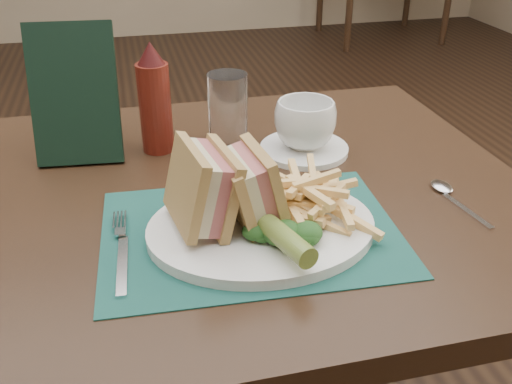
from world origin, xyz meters
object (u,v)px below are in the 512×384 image
at_px(table_main, 236,365).
at_px(plate, 261,228).
at_px(coffee_cup, 305,124).
at_px(check_presenter, 75,94).
at_px(saucer, 304,149).
at_px(ketchup_bottle, 154,98).
at_px(sandwich_half_b, 235,189).
at_px(placemat, 251,232).
at_px(sandwich_half_a, 186,190).
at_px(drinking_glass, 228,112).

xyz_separation_m(table_main, plate, (0.01, -0.14, 0.38)).
distance_m(coffee_cup, check_presenter, 0.37).
height_order(saucer, ketchup_bottle, ketchup_bottle).
height_order(table_main, plate, plate).
height_order(plate, sandwich_half_b, sandwich_half_b).
distance_m(placemat, saucer, 0.26).
bearing_deg(table_main, plate, -84.97).
distance_m(saucer, check_presenter, 0.38).
relative_size(sandwich_half_a, ketchup_bottle, 0.61).
bearing_deg(table_main, saucer, 32.94).
relative_size(table_main, check_presenter, 4.03).
height_order(coffee_cup, drinking_glass, drinking_glass).
height_order(plate, ketchup_bottle, ketchup_bottle).
height_order(table_main, sandwich_half_a, sandwich_half_a).
relative_size(placemat, drinking_glass, 2.99).
relative_size(placemat, coffee_cup, 3.80).
bearing_deg(sandwich_half_b, saucer, 46.47).
height_order(table_main, check_presenter, check_presenter).
relative_size(saucer, drinking_glass, 1.15).
bearing_deg(sandwich_half_b, ketchup_bottle, 97.98).
relative_size(placemat, ketchup_bottle, 2.09).
height_order(plate, drinking_glass, drinking_glass).
bearing_deg(drinking_glass, plate, -92.18).
xyz_separation_m(plate, coffee_cup, (0.13, 0.23, 0.04)).
xyz_separation_m(table_main, check_presenter, (-0.22, 0.16, 0.48)).
bearing_deg(ketchup_bottle, check_presenter, 178.62).
xyz_separation_m(table_main, ketchup_bottle, (-0.10, 0.16, 0.47)).
bearing_deg(coffee_cup, plate, -119.96).
height_order(saucer, drinking_glass, drinking_glass).
xyz_separation_m(ketchup_bottle, check_presenter, (-0.12, 0.00, 0.02)).
distance_m(plate, sandwich_half_a, 0.11).
relative_size(placemat, sandwich_half_b, 3.83).
height_order(drinking_glass, check_presenter, check_presenter).
bearing_deg(saucer, table_main, -147.06).
height_order(sandwich_half_a, sandwich_half_b, sandwich_half_a).
bearing_deg(check_presenter, drinking_glass, 0.43).
xyz_separation_m(plate, ketchup_bottle, (-0.11, 0.29, 0.08)).
bearing_deg(coffee_cup, drinking_glass, 158.12).
height_order(table_main, saucer, saucer).
bearing_deg(table_main, sandwich_half_b, -99.43).
distance_m(drinking_glass, check_presenter, 0.25).
bearing_deg(coffee_cup, table_main, -147.06).
bearing_deg(coffee_cup, check_presenter, 169.13).
distance_m(plate, coffee_cup, 0.27).
xyz_separation_m(placemat, ketchup_bottle, (-0.10, 0.29, 0.09)).
bearing_deg(sandwich_half_a, coffee_cup, 35.03).
xyz_separation_m(table_main, coffee_cup, (0.14, 0.09, 0.43)).
bearing_deg(ketchup_bottle, saucer, -15.60).
xyz_separation_m(saucer, ketchup_bottle, (-0.24, 0.07, 0.09)).
xyz_separation_m(sandwich_half_a, sandwich_half_b, (0.06, -0.00, -0.00)).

